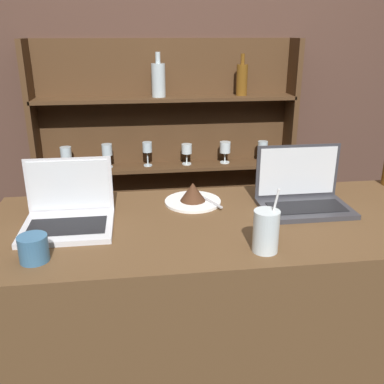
{
  "coord_description": "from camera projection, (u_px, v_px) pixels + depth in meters",
  "views": [
    {
      "loc": [
        -0.31,
        -1.02,
        1.65
      ],
      "look_at": [
        -0.12,
        0.37,
        1.12
      ],
      "focal_mm": 40.0,
      "sensor_mm": 36.0,
      "label": 1
    }
  ],
  "objects": [
    {
      "name": "back_shelf",
      "position": [
        168.0,
        172.0,
        2.63
      ],
      "size": [
        1.52,
        0.18,
        1.62
      ],
      "color": "#472D19",
      "rests_on": "ground_plane"
    },
    {
      "name": "cake_plate",
      "position": [
        193.0,
        196.0,
        1.65
      ],
      "size": [
        0.22,
        0.22,
        0.08
      ],
      "color": "white",
      "rests_on": "bar_counter"
    },
    {
      "name": "laptop_far",
      "position": [
        302.0,
        194.0,
        1.61
      ],
      "size": [
        0.33,
        0.22,
        0.23
      ],
      "color": "#333338",
      "rests_on": "bar_counter"
    },
    {
      "name": "water_glass",
      "position": [
        266.0,
        231.0,
        1.28
      ],
      "size": [
        0.08,
        0.08,
        0.2
      ],
      "color": "silver",
      "rests_on": "bar_counter"
    },
    {
      "name": "bar_counter",
      "position": [
        224.0,
        338.0,
        1.69
      ],
      "size": [
        1.69,
        0.67,
        1.02
      ],
      "color": "brown",
      "rests_on": "ground_plane"
    },
    {
      "name": "back_wall",
      "position": [
        186.0,
        86.0,
        2.53
      ],
      "size": [
        7.0,
        0.06,
        2.7
      ],
      "color": "#4C3328",
      "rests_on": "ground_plane"
    },
    {
      "name": "laptop_near",
      "position": [
        68.0,
        213.0,
        1.46
      ],
      "size": [
        0.3,
        0.25,
        0.22
      ],
      "color": "silver",
      "rests_on": "bar_counter"
    },
    {
      "name": "coffee_cup",
      "position": [
        33.0,
        248.0,
        1.23
      ],
      "size": [
        0.09,
        0.09,
        0.08
      ],
      "color": "#38668C",
      "rests_on": "bar_counter"
    }
  ]
}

